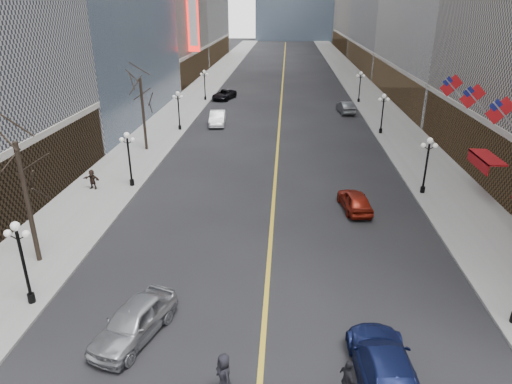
# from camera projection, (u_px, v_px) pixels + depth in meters

# --- Properties ---
(sidewalk_east) EXTENTS (6.00, 230.00, 0.15)m
(sidewalk_east) POSITION_uv_depth(u_px,v_px,m) (369.00, 97.00, 73.10)
(sidewalk_east) COLOR gray
(sidewalk_east) RESTS_ON ground
(sidewalk_west) EXTENTS (6.00, 230.00, 0.15)m
(sidewalk_west) POSITION_uv_depth(u_px,v_px,m) (196.00, 95.00, 74.80)
(sidewalk_west) COLOR gray
(sidewalk_west) RESTS_ON ground
(lane_line) EXTENTS (0.25, 200.00, 0.02)m
(lane_line) POSITION_uv_depth(u_px,v_px,m) (282.00, 86.00, 83.19)
(lane_line) COLOR gold
(lane_line) RESTS_ON ground
(streetlamp_east_1) EXTENTS (1.26, 0.44, 4.52)m
(streetlamp_east_1) POSITION_uv_depth(u_px,v_px,m) (427.00, 160.00, 35.30)
(streetlamp_east_1) COLOR black
(streetlamp_east_1) RESTS_ON sidewalk_east
(streetlamp_east_2) EXTENTS (1.26, 0.44, 4.52)m
(streetlamp_east_2) POSITION_uv_depth(u_px,v_px,m) (383.00, 109.00, 51.88)
(streetlamp_east_2) COLOR black
(streetlamp_east_2) RESTS_ON sidewalk_east
(streetlamp_east_3) EXTENTS (1.26, 0.44, 4.52)m
(streetlamp_east_3) POSITION_uv_depth(u_px,v_px,m) (360.00, 83.00, 68.46)
(streetlamp_east_3) COLOR black
(streetlamp_east_3) RESTS_ON sidewalk_east
(streetlamp_west_0) EXTENTS (1.26, 0.44, 4.52)m
(streetlamp_west_0) POSITION_uv_depth(u_px,v_px,m) (22.00, 255.00, 22.00)
(streetlamp_west_0) COLOR black
(streetlamp_west_0) RESTS_ON sidewalk_west
(streetlamp_west_1) EXTENTS (1.26, 0.44, 4.52)m
(streetlamp_west_1) POSITION_uv_depth(u_px,v_px,m) (129.00, 153.00, 36.74)
(streetlamp_west_1) COLOR black
(streetlamp_west_1) RESTS_ON sidewalk_west
(streetlamp_west_2) EXTENTS (1.26, 0.44, 4.52)m
(streetlamp_west_2) POSITION_uv_depth(u_px,v_px,m) (178.00, 106.00, 53.32)
(streetlamp_west_2) COLOR black
(streetlamp_west_2) RESTS_ON sidewalk_west
(streetlamp_west_3) EXTENTS (1.26, 0.44, 4.52)m
(streetlamp_west_3) POSITION_uv_depth(u_px,v_px,m) (205.00, 82.00, 69.90)
(streetlamp_west_3) COLOR black
(streetlamp_west_3) RESTS_ON sidewalk_west
(flag_3) EXTENTS (2.87, 0.12, 2.87)m
(flag_3) POSITION_uv_depth(u_px,v_px,m) (502.00, 113.00, 30.64)
(flag_3) COLOR #B2B2B7
(flag_3) RESTS_ON ground
(flag_4) EXTENTS (2.87, 0.12, 2.87)m
(flag_4) POSITION_uv_depth(u_px,v_px,m) (474.00, 99.00, 35.24)
(flag_4) COLOR #B2B2B7
(flag_4) RESTS_ON ground
(flag_5) EXTENTS (2.87, 0.12, 2.87)m
(flag_5) POSITION_uv_depth(u_px,v_px,m) (453.00, 87.00, 39.85)
(flag_5) COLOR #B2B2B7
(flag_5) RESTS_ON ground
(awning_c) EXTENTS (1.40, 4.00, 0.93)m
(awning_c) POSITION_uv_depth(u_px,v_px,m) (485.00, 159.00, 34.97)
(awning_c) COLOR maroon
(awning_c) RESTS_ON ground
(theatre_marquee) EXTENTS (2.00, 0.55, 12.00)m
(theatre_marquee) POSITION_uv_depth(u_px,v_px,m) (193.00, 16.00, 79.54)
(theatre_marquee) COLOR red
(theatre_marquee) RESTS_ON ground
(tree_west_near) EXTENTS (3.60, 3.60, 7.92)m
(tree_west_near) POSITION_uv_depth(u_px,v_px,m) (19.00, 162.00, 24.51)
(tree_west_near) COLOR #2D231C
(tree_west_near) RESTS_ON sidewalk_west
(tree_west_far) EXTENTS (3.60, 3.60, 7.92)m
(tree_west_far) POSITION_uv_depth(u_px,v_px,m) (141.00, 90.00, 44.77)
(tree_west_far) COLOR #2D231C
(tree_west_far) RESTS_ON sidewalk_west
(car_nb_near) EXTENTS (3.47, 5.33, 1.69)m
(car_nb_near) POSITION_uv_depth(u_px,v_px,m) (134.00, 321.00, 20.59)
(car_nb_near) COLOR #9B9EA3
(car_nb_near) RESTS_ON ground
(car_nb_mid) EXTENTS (2.24, 5.35, 1.72)m
(car_nb_mid) POSITION_uv_depth(u_px,v_px,m) (217.00, 118.00, 56.70)
(car_nb_mid) COLOR white
(car_nb_mid) RESTS_ON ground
(car_nb_far) EXTENTS (3.77, 5.84, 1.50)m
(car_nb_far) POSITION_uv_depth(u_px,v_px,m) (224.00, 95.00, 71.73)
(car_nb_far) COLOR black
(car_nb_far) RESTS_ON ground
(car_sb_near) EXTENTS (2.62, 5.84, 1.66)m
(car_sb_near) POSITION_uv_depth(u_px,v_px,m) (385.00, 366.00, 18.09)
(car_sb_near) COLOR #141D4D
(car_sb_near) RESTS_ON ground
(car_sb_mid) EXTENTS (2.41, 4.68, 1.52)m
(car_sb_mid) POSITION_uv_depth(u_px,v_px,m) (355.00, 200.00, 33.35)
(car_sb_mid) COLOR maroon
(car_sb_mid) RESTS_ON ground
(car_sb_far) EXTENTS (2.29, 5.09, 1.62)m
(car_sb_far) POSITION_uv_depth(u_px,v_px,m) (346.00, 107.00, 62.72)
(car_sb_far) COLOR #484C4F
(car_sb_far) RESTS_ON ground
(ped_west_far) EXTENTS (1.56, 0.77, 1.61)m
(ped_west_far) POSITION_uv_depth(u_px,v_px,m) (92.00, 179.00, 36.80)
(ped_west_far) COLOR black
(ped_west_far) RESTS_ON sidewalk_west
(ped_crossing_a) EXTENTS (0.88, 1.19, 1.84)m
(ped_crossing_a) POSITION_uv_depth(u_px,v_px,m) (348.00, 381.00, 17.23)
(ped_crossing_a) COLOR black
(ped_crossing_a) RESTS_ON ground
(ped_crossing_b) EXTENTS (0.89, 1.04, 1.87)m
(ped_crossing_b) POSITION_uv_depth(u_px,v_px,m) (224.00, 375.00, 17.52)
(ped_crossing_b) COLOR black
(ped_crossing_b) RESTS_ON ground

